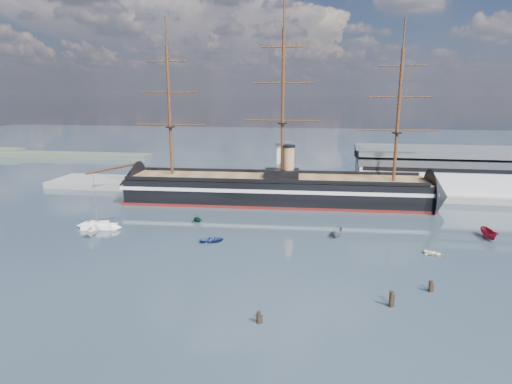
# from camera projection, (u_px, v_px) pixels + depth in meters

# --- Properties ---
(ground) EXTENTS (600.00, 600.00, 0.00)m
(ground) POSITION_uv_depth(u_px,v_px,m) (259.00, 222.00, 110.05)
(ground) COLOR #253139
(ground) RESTS_ON ground
(quay) EXTENTS (180.00, 18.00, 2.00)m
(quay) POSITION_uv_depth(u_px,v_px,m) (305.00, 192.00, 143.13)
(quay) COLOR slate
(quay) RESTS_ON ground
(warehouse) EXTENTS (63.00, 21.00, 11.60)m
(warehouse) POSITION_uv_depth(u_px,v_px,m) (455.00, 170.00, 137.78)
(warehouse) COLOR #B7BABC
(warehouse) RESTS_ON ground
(quay_tower) EXTENTS (5.00, 5.00, 15.00)m
(quay_tower) POSITION_uv_depth(u_px,v_px,m) (283.00, 164.00, 139.10)
(quay_tower) COLOR silver
(quay_tower) RESTS_ON ground
(shoreline) EXTENTS (120.00, 10.00, 4.00)m
(shoreline) POSITION_uv_depth(u_px,v_px,m) (23.00, 153.00, 222.48)
(shoreline) COLOR #3F4C38
(shoreline) RESTS_ON ground
(warship) EXTENTS (113.24, 20.45, 53.94)m
(warship) POSITION_uv_depth(u_px,v_px,m) (269.00, 189.00, 128.36)
(warship) COLOR black
(warship) RESTS_ON ground
(sailboat) EXTENTS (8.69, 4.10, 13.39)m
(sailboat) POSITION_uv_depth(u_px,v_px,m) (99.00, 225.00, 104.09)
(sailboat) COLOR white
(sailboat) RESTS_ON ground
(motorboat_a) EXTENTS (6.72, 3.90, 2.53)m
(motorboat_a) POSITION_uv_depth(u_px,v_px,m) (93.00, 236.00, 99.02)
(motorboat_a) COLOR white
(motorboat_a) RESTS_ON ground
(motorboat_b) EXTENTS (2.41, 3.57, 1.55)m
(motorboat_b) POSITION_uv_depth(u_px,v_px,m) (212.00, 242.00, 95.00)
(motorboat_b) COLOR navy
(motorboat_b) RESTS_ON ground
(motorboat_c) EXTENTS (6.13, 3.39, 2.32)m
(motorboat_c) POSITION_uv_depth(u_px,v_px,m) (337.00, 237.00, 98.63)
(motorboat_c) COLOR gray
(motorboat_c) RESTS_ON ground
(motorboat_d) EXTENTS (5.41, 5.76, 2.03)m
(motorboat_d) POSITION_uv_depth(u_px,v_px,m) (197.00, 222.00, 109.93)
(motorboat_d) COLOR #0C351C
(motorboat_d) RESTS_ON ground
(motorboat_e) EXTENTS (2.39, 2.83, 1.25)m
(motorboat_e) POSITION_uv_depth(u_px,v_px,m) (434.00, 255.00, 87.19)
(motorboat_e) COLOR white
(motorboat_e) RESTS_ON ground
(motorboat_f) EXTENTS (7.38, 3.55, 2.84)m
(motorboat_f) POSITION_uv_depth(u_px,v_px,m) (488.00, 239.00, 97.15)
(motorboat_f) COLOR maroon
(motorboat_f) RESTS_ON ground
(piling_near_mid) EXTENTS (0.64, 0.64, 2.52)m
(piling_near_mid) POSITION_uv_depth(u_px,v_px,m) (259.00, 323.00, 61.66)
(piling_near_mid) COLOR black
(piling_near_mid) RESTS_ON ground
(piling_near_right) EXTENTS (0.64, 0.64, 3.34)m
(piling_near_right) POSITION_uv_depth(u_px,v_px,m) (391.00, 307.00, 66.33)
(piling_near_right) COLOR black
(piling_near_right) RESTS_ON ground
(piling_far_right) EXTENTS (0.64, 0.64, 2.69)m
(piling_far_right) POSITION_uv_depth(u_px,v_px,m) (430.00, 292.00, 71.34)
(piling_far_right) COLOR black
(piling_far_right) RESTS_ON ground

